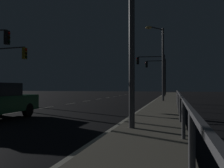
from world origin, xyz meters
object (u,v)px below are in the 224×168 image
at_px(traffic_light_far_left, 157,70).
at_px(traffic_light_far_right, 152,67).
at_px(street_lamp_across_street, 160,56).
at_px(traffic_light_near_left, 9,62).

height_order(traffic_light_far_left, traffic_light_far_right, traffic_light_far_left).
bearing_deg(traffic_light_far_left, street_lamp_across_street, -85.21).
distance_m(traffic_light_near_left, street_lamp_across_street, 13.15).
bearing_deg(traffic_light_near_left, traffic_light_far_right, 54.69).
relative_size(traffic_light_far_left, traffic_light_near_left, 1.13).
distance_m(traffic_light_far_left, street_lamp_across_street, 17.24).
bearing_deg(traffic_light_far_left, traffic_light_far_right, -91.91).
xyz_separation_m(traffic_light_far_left, traffic_light_far_right, (-0.20, -5.96, 0.01)).
relative_size(traffic_light_far_left, traffic_light_far_right, 1.01).
distance_m(traffic_light_far_left, traffic_light_near_left, 23.97).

